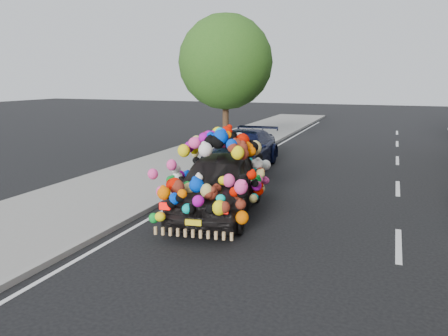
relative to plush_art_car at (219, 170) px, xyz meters
The scene contains 7 objects.
ground 1.46m from the plush_art_car, 49.33° to the right, with size 100.00×100.00×0.00m, color black.
sidewalk 3.89m from the plush_art_car, 168.83° to the right, with size 4.00×60.00×0.12m, color gray.
kerb 2.14m from the plush_art_car, 157.20° to the right, with size 0.15×60.00×0.13m, color gray.
lane_markings 4.42m from the plush_art_car, ahead, with size 6.00×50.00×0.01m, color silver, non-canonical shape.
tree_near_sidewalk 9.78m from the plush_art_car, 109.90° to the left, with size 4.20×4.20×6.13m.
plush_art_car is the anchor object (origin of this frame).
navy_sedan 5.48m from the plush_art_car, 102.44° to the left, with size 1.99×4.90×1.42m, color black.
Camera 1 is at (3.31, -9.06, 3.33)m, focal length 35.00 mm.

